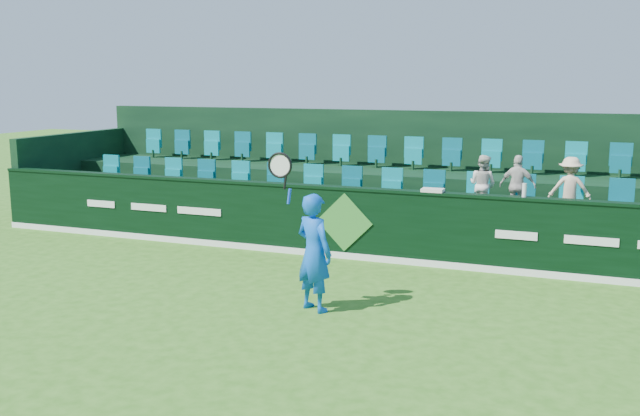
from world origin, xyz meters
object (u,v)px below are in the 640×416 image
at_px(drinks_bottle, 524,190).
at_px(spectator_left, 483,185).
at_px(tennis_player, 314,251).
at_px(towel, 433,190).
at_px(spectator_middle, 518,186).
at_px(spectator_right, 570,189).

bearing_deg(drinks_bottle, spectator_left, 127.58).
distance_m(tennis_player, towel, 3.31).
height_order(tennis_player, towel, tennis_player).
relative_size(towel, drinks_bottle, 1.63).
relative_size(tennis_player, spectator_left, 2.07).
xyz_separation_m(spectator_left, towel, (-0.71, -1.12, 0.02)).
xyz_separation_m(tennis_player, drinks_bottle, (2.62, 3.10, 0.59)).
bearing_deg(spectator_middle, towel, 47.43).
bearing_deg(spectator_left, tennis_player, 91.32).
height_order(tennis_player, drinks_bottle, tennis_player).
bearing_deg(spectator_middle, drinks_bottle, 108.81).
xyz_separation_m(towel, drinks_bottle, (1.57, 0.00, 0.09)).
relative_size(spectator_middle, towel, 2.97).
height_order(spectator_middle, towel, spectator_middle).
xyz_separation_m(spectator_right, towel, (-2.27, -1.12, 0.01)).
xyz_separation_m(spectator_left, drinks_bottle, (0.86, -1.12, 0.11)).
relative_size(spectator_right, drinks_bottle, 4.84).
bearing_deg(drinks_bottle, spectator_middle, 101.01).
height_order(towel, drinks_bottle, drinks_bottle).
bearing_deg(drinks_bottle, spectator_right, 58.13).
bearing_deg(tennis_player, towel, 71.31).
distance_m(tennis_player, spectator_middle, 4.88).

